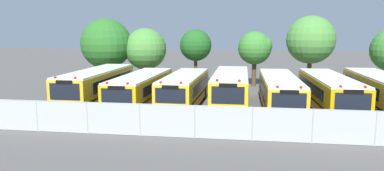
{
  "coord_description": "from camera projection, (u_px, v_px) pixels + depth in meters",
  "views": [
    {
      "loc": [
        0.89,
        -26.07,
        5.7
      ],
      "look_at": [
        -2.93,
        0.0,
        1.6
      ],
      "focal_mm": 33.38,
      "sensor_mm": 36.0,
      "label": 1
    }
  ],
  "objects": [
    {
      "name": "tree_0",
      "position": [
        107.0,
        43.0,
        35.57
      ],
      "size": [
        5.04,
        5.04,
        6.87
      ],
      "color": "#4C3823",
      "rests_on": "ground_plane"
    },
    {
      "name": "tree_3",
      "position": [
        256.0,
        48.0,
        36.04
      ],
      "size": [
        3.43,
        3.36,
        5.6
      ],
      "color": "#4C3823",
      "rests_on": "ground_plane"
    },
    {
      "name": "chainlink_fence",
      "position": [
        223.0,
        122.0,
        18.62
      ],
      "size": [
        27.09,
        0.07,
        1.81
      ],
      "color": "#9EA0A3",
      "rests_on": "ground_plane"
    },
    {
      "name": "school_bus_1",
      "position": [
        141.0,
        88.0,
        27.11
      ],
      "size": [
        2.8,
        10.19,
        2.5
      ],
      "rotation": [
        0.0,
        0.0,
        3.11
      ],
      "color": "yellow",
      "rests_on": "ground_plane"
    },
    {
      "name": "school_bus_6",
      "position": [
        380.0,
        92.0,
        24.79
      ],
      "size": [
        2.55,
        10.08,
        2.76
      ],
      "rotation": [
        0.0,
        0.0,
        3.14
      ],
      "color": "yellow",
      "rests_on": "ground_plane"
    },
    {
      "name": "traffic_cone",
      "position": [
        138.0,
        126.0,
        20.53
      ],
      "size": [
        0.4,
        0.4,
        0.52
      ],
      "primitive_type": "cone",
      "color": "#EA5914",
      "rests_on": "ground_plane"
    },
    {
      "name": "tree_4",
      "position": [
        309.0,
        40.0,
        34.69
      ],
      "size": [
        4.68,
        4.68,
        7.11
      ],
      "color": "#4C3823",
      "rests_on": "ground_plane"
    },
    {
      "name": "tree_2",
      "position": [
        195.0,
        45.0,
        36.19
      ],
      "size": [
        3.23,
        3.23,
        5.81
      ],
      "color": "#4C3823",
      "rests_on": "ground_plane"
    },
    {
      "name": "school_bus_4",
      "position": [
        279.0,
        91.0,
        25.95
      ],
      "size": [
        2.55,
        10.92,
        2.51
      ],
      "rotation": [
        0.0,
        0.0,
        3.15
      ],
      "color": "yellow",
      "rests_on": "ground_plane"
    },
    {
      "name": "school_bus_0",
      "position": [
        97.0,
        85.0,
        27.66
      ],
      "size": [
        2.59,
        10.37,
        2.79
      ],
      "rotation": [
        0.0,
        0.0,
        3.14
      ],
      "color": "yellow",
      "rests_on": "ground_plane"
    },
    {
      "name": "school_bus_5",
      "position": [
        329.0,
        92.0,
        25.11
      ],
      "size": [
        2.73,
        10.62,
        2.64
      ],
      "rotation": [
        0.0,
        0.0,
        3.17
      ],
      "color": "#EAA80C",
      "rests_on": "ground_plane"
    },
    {
      "name": "school_bus_2",
      "position": [
        185.0,
        89.0,
        26.79
      ],
      "size": [
        2.69,
        9.61,
        2.54
      ],
      "rotation": [
        0.0,
        0.0,
        3.11
      ],
      "color": "yellow",
      "rests_on": "ground_plane"
    },
    {
      "name": "tree_1",
      "position": [
        145.0,
        48.0,
        35.9
      ],
      "size": [
        4.19,
        4.19,
        5.92
      ],
      "color": "#4C3823",
      "rests_on": "ground_plane"
    },
    {
      "name": "ground_plane",
      "position": [
        231.0,
        108.0,
        26.49
      ],
      "size": [
        160.0,
        160.0,
        0.0
      ],
      "primitive_type": "plane",
      "color": "#514F4C"
    },
    {
      "name": "school_bus_3",
      "position": [
        231.0,
        89.0,
        26.14
      ],
      "size": [
        2.52,
        9.66,
        2.77
      ],
      "rotation": [
        0.0,
        0.0,
        3.14
      ],
      "color": "yellow",
      "rests_on": "ground_plane"
    }
  ]
}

